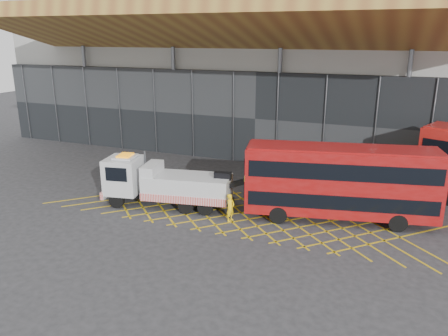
% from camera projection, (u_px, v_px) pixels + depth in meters
% --- Properties ---
extents(ground_plane, '(120.00, 120.00, 0.00)m').
position_uv_depth(ground_plane, '(175.00, 203.00, 29.96)').
color(ground_plane, '#2A292C').
extents(road_markings, '(26.36, 7.16, 0.01)m').
position_uv_depth(road_markings, '(241.00, 213.00, 28.25)').
color(road_markings, gold).
rests_on(road_markings, ground_plane).
extents(construction_building, '(55.00, 23.97, 18.00)m').
position_uv_depth(construction_building, '(278.00, 57.00, 42.97)').
color(construction_building, '#989893').
rests_on(construction_building, ground_plane).
extents(recovery_truck, '(10.08, 3.81, 3.50)m').
position_uv_depth(recovery_truck, '(163.00, 183.00, 28.95)').
color(recovery_truck, black).
rests_on(recovery_truck, ground_plane).
extents(bus_towed, '(11.71, 4.96, 4.65)m').
position_uv_depth(bus_towed, '(340.00, 180.00, 26.46)').
color(bus_towed, maroon).
rests_on(bus_towed, ground_plane).
extents(worker, '(0.57, 0.72, 1.74)m').
position_uv_depth(worker, '(230.00, 208.00, 26.80)').
color(worker, yellow).
rests_on(worker, ground_plane).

